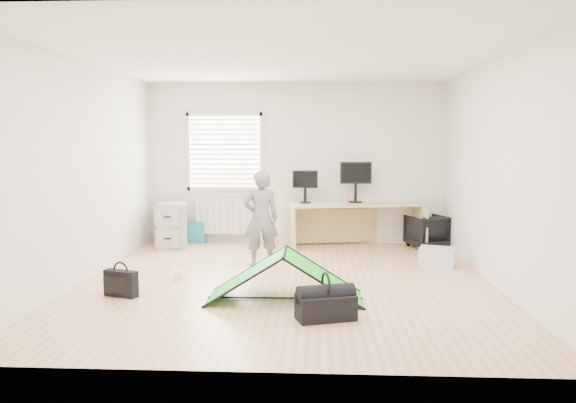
{
  "coord_description": "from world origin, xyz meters",
  "views": [
    {
      "loc": [
        0.38,
        -6.75,
        1.7
      ],
      "look_at": [
        0.0,
        0.4,
        0.95
      ],
      "focal_mm": 35.0,
      "sensor_mm": 36.0,
      "label": 1
    }
  ],
  "objects_px": {
    "thermos": "(347,196)",
    "person": "(261,218)",
    "monitor_right": "(356,188)",
    "laptop_bag": "(121,283)",
    "office_chair": "(427,231)",
    "storage_crate": "(437,257)",
    "filing_cabinet": "(172,225)",
    "monitor_left": "(305,191)",
    "desk": "(355,225)",
    "kite": "(285,276)",
    "duffel_bag": "(326,307)"
  },
  "relations": [
    {
      "from": "desk",
      "to": "person",
      "type": "height_order",
      "value": "person"
    },
    {
      "from": "desk",
      "to": "filing_cabinet",
      "type": "relative_size",
      "value": 2.93
    },
    {
      "from": "monitor_right",
      "to": "thermos",
      "type": "bearing_deg",
      "value": -151.86
    },
    {
      "from": "kite",
      "to": "duffel_bag",
      "type": "bearing_deg",
      "value": -58.17
    },
    {
      "from": "filing_cabinet",
      "to": "monitor_left",
      "type": "relative_size",
      "value": 1.76
    },
    {
      "from": "office_chair",
      "to": "laptop_bag",
      "type": "distance_m",
      "value": 5.05
    },
    {
      "from": "person",
      "to": "storage_crate",
      "type": "relative_size",
      "value": 2.84
    },
    {
      "from": "office_chair",
      "to": "duffel_bag",
      "type": "height_order",
      "value": "office_chair"
    },
    {
      "from": "filing_cabinet",
      "to": "storage_crate",
      "type": "xyz_separation_m",
      "value": [
        4.04,
        -1.29,
        -0.23
      ]
    },
    {
      "from": "office_chair",
      "to": "kite",
      "type": "bearing_deg",
      "value": 35.3
    },
    {
      "from": "duffel_bag",
      "to": "desk",
      "type": "bearing_deg",
      "value": 64.34
    },
    {
      "from": "laptop_bag",
      "to": "person",
      "type": "bearing_deg",
      "value": 69.4
    },
    {
      "from": "thermos",
      "to": "person",
      "type": "bearing_deg",
      "value": -128.93
    },
    {
      "from": "desk",
      "to": "person",
      "type": "relative_size",
      "value": 1.59
    },
    {
      "from": "monitor_left",
      "to": "laptop_bag",
      "type": "bearing_deg",
      "value": -118.47
    },
    {
      "from": "monitor_right",
      "to": "thermos",
      "type": "xyz_separation_m",
      "value": [
        -0.15,
        -0.09,
        -0.13
      ]
    },
    {
      "from": "desk",
      "to": "monitor_right",
      "type": "distance_m",
      "value": 0.62
    },
    {
      "from": "filing_cabinet",
      "to": "monitor_right",
      "type": "height_order",
      "value": "monitor_right"
    },
    {
      "from": "laptop_bag",
      "to": "monitor_left",
      "type": "bearing_deg",
      "value": 77.9
    },
    {
      "from": "laptop_bag",
      "to": "filing_cabinet",
      "type": "bearing_deg",
      "value": 114.04
    },
    {
      "from": "office_chair",
      "to": "storage_crate",
      "type": "height_order",
      "value": "office_chair"
    },
    {
      "from": "filing_cabinet",
      "to": "office_chair",
      "type": "xyz_separation_m",
      "value": [
        4.17,
        0.1,
        -0.09
      ]
    },
    {
      "from": "office_chair",
      "to": "duffel_bag",
      "type": "relative_size",
      "value": 1.06
    },
    {
      "from": "desk",
      "to": "monitor_left",
      "type": "height_order",
      "value": "monitor_left"
    },
    {
      "from": "kite",
      "to": "desk",
      "type": "bearing_deg",
      "value": 72.08
    },
    {
      "from": "filing_cabinet",
      "to": "monitor_right",
      "type": "distance_m",
      "value": 3.08
    },
    {
      "from": "thermos",
      "to": "storage_crate",
      "type": "height_order",
      "value": "thermos"
    },
    {
      "from": "monitor_left",
      "to": "thermos",
      "type": "bearing_deg",
      "value": 7.42
    },
    {
      "from": "thermos",
      "to": "person",
      "type": "relative_size",
      "value": 0.17
    },
    {
      "from": "desk",
      "to": "office_chair",
      "type": "bearing_deg",
      "value": -11.93
    },
    {
      "from": "desk",
      "to": "kite",
      "type": "relative_size",
      "value": 1.25
    },
    {
      "from": "filing_cabinet",
      "to": "thermos",
      "type": "distance_m",
      "value": 2.9
    },
    {
      "from": "monitor_right",
      "to": "laptop_bag",
      "type": "xyz_separation_m",
      "value": [
        -2.8,
        -3.27,
        -0.82
      ]
    },
    {
      "from": "filing_cabinet",
      "to": "monitor_left",
      "type": "bearing_deg",
      "value": -11.05
    },
    {
      "from": "monitor_left",
      "to": "storage_crate",
      "type": "height_order",
      "value": "monitor_left"
    },
    {
      "from": "desk",
      "to": "thermos",
      "type": "xyz_separation_m",
      "value": [
        -0.14,
        0.04,
        0.47
      ]
    },
    {
      "from": "kite",
      "to": "duffel_bag",
      "type": "distance_m",
      "value": 0.81
    },
    {
      "from": "monitor_right",
      "to": "thermos",
      "type": "height_order",
      "value": "monitor_right"
    },
    {
      "from": "filing_cabinet",
      "to": "office_chair",
      "type": "relative_size",
      "value": 1.22
    },
    {
      "from": "thermos",
      "to": "laptop_bag",
      "type": "relative_size",
      "value": 0.57
    },
    {
      "from": "monitor_left",
      "to": "kite",
      "type": "distance_m",
      "value": 3.22
    },
    {
      "from": "thermos",
      "to": "storage_crate",
      "type": "distance_m",
      "value": 1.99
    },
    {
      "from": "desk",
      "to": "storage_crate",
      "type": "relative_size",
      "value": 4.5
    },
    {
      "from": "storage_crate",
      "to": "duffel_bag",
      "type": "distance_m",
      "value": 2.9
    },
    {
      "from": "thermos",
      "to": "office_chair",
      "type": "height_order",
      "value": "thermos"
    },
    {
      "from": "office_chair",
      "to": "storage_crate",
      "type": "distance_m",
      "value": 1.4
    },
    {
      "from": "monitor_right",
      "to": "laptop_bag",
      "type": "relative_size",
      "value": 1.31
    },
    {
      "from": "thermos",
      "to": "person",
      "type": "distance_m",
      "value": 2.0
    },
    {
      "from": "filing_cabinet",
      "to": "kite",
      "type": "distance_m",
      "value": 3.67
    },
    {
      "from": "monitor_left",
      "to": "monitor_right",
      "type": "xyz_separation_m",
      "value": [
        0.83,
        0.14,
        0.05
      ]
    }
  ]
}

